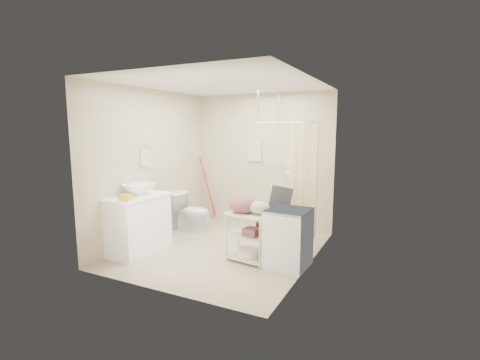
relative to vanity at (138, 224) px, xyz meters
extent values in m
plane|color=tan|center=(1.16, 0.66, -0.45)|extent=(3.20, 3.20, 0.00)
cube|color=silver|center=(1.16, 0.66, 2.15)|extent=(2.80, 3.20, 0.04)
cube|color=#BBB191|center=(1.16, 2.26, 0.85)|extent=(2.80, 0.04, 2.60)
cube|color=#BBB191|center=(1.16, -0.94, 0.85)|extent=(2.80, 0.04, 2.60)
cube|color=#BBB191|center=(-0.24, 0.66, 0.85)|extent=(0.04, 3.20, 2.60)
cube|color=#BBB191|center=(2.56, 0.66, 0.85)|extent=(0.04, 3.20, 2.60)
cube|color=white|center=(0.00, 0.00, 0.00)|extent=(0.59, 1.03, 0.90)
imported|color=white|center=(0.00, 0.06, 0.54)|extent=(0.57, 0.57, 0.18)
cube|color=gold|center=(0.12, -0.36, 0.50)|extent=(0.17, 0.14, 0.09)
cube|color=yellow|center=(0.17, -0.33, -0.38)|extent=(0.27, 0.21, 0.14)
imported|color=silver|center=(0.12, 1.30, -0.08)|extent=(0.73, 0.42, 0.74)
imported|color=brown|center=(1.15, 2.07, -0.30)|extent=(0.18, 0.15, 0.30)
imported|color=brown|center=(1.48, 2.11, -0.27)|extent=(0.25, 0.24, 0.35)
cube|color=#C8BA87|center=(1.01, 2.24, 1.05)|extent=(0.28, 0.03, 0.42)
imported|color=white|center=(1.80, 2.19, 0.99)|extent=(0.11, 0.11, 0.24)
imported|color=#3A5EAF|center=(1.89, 2.20, 0.95)|extent=(0.08, 0.08, 0.17)
cube|color=silver|center=(2.30, 0.49, -0.04)|extent=(0.59, 0.61, 0.82)
camera|label=1|loc=(3.77, -4.04, 1.49)|focal=26.00mm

